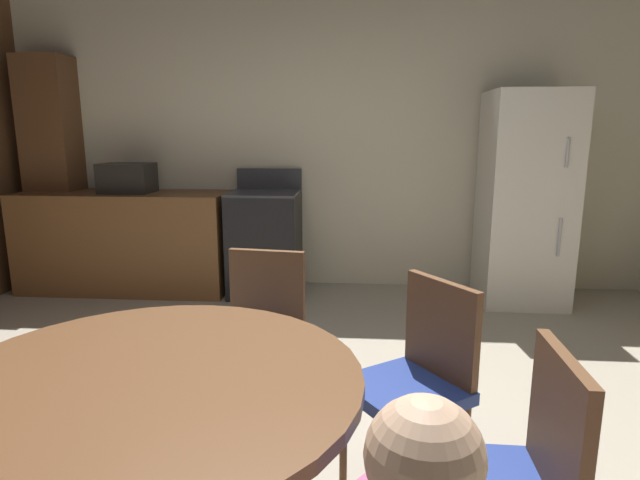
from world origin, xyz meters
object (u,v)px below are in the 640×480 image
oven_range (265,242)px  chair_north (261,330)px  microwave (127,178)px  refrigerator (525,199)px  chair_northeast (418,374)px  chair_east (511,478)px  dining_table (151,425)px

oven_range → chair_north: oven_range is taller
microwave → oven_range: bearing=0.2°
refrigerator → chair_north: 2.81m
chair_northeast → oven_range: bearing=-102.9°
chair_northeast → refrigerator: bearing=-149.9°
refrigerator → chair_east: size_ratio=2.02×
chair_northeast → chair_north: bearing=-66.4°
microwave → dining_table: (1.47, -3.16, -0.42)m
refrigerator → microwave: size_ratio=4.00×
oven_range → chair_north: size_ratio=1.26×
oven_range → refrigerator: size_ratio=0.62×
oven_range → chair_northeast: size_ratio=1.26×
microwave → dining_table: size_ratio=0.36×
chair_east → chair_north: (-0.90, 1.03, 0.00)m
microwave → chair_northeast: 3.49m
refrigerator → chair_northeast: (-1.13, -2.51, -0.38)m
oven_range → dining_table: oven_range is taller
dining_table → chair_east: size_ratio=1.42×
oven_range → chair_northeast: 2.79m
chair_north → chair_east: bearing=48.2°
refrigerator → chair_east: bearing=-106.7°
refrigerator → chair_northeast: bearing=-114.2°
oven_range → chair_east: bearing=-68.2°
dining_table → chair_northeast: (0.83, 0.60, -0.10)m
microwave → chair_north: (1.60, -2.14, -0.53)m
chair_north → oven_range: bearing=-163.1°
refrigerator → dining_table: size_ratio=1.42×
oven_range → microwave: microwave is taller
dining_table → chair_east: bearing=-0.7°
dining_table → chair_north: 1.03m
dining_table → chair_north: size_ratio=1.42×
microwave → dining_table: 3.52m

